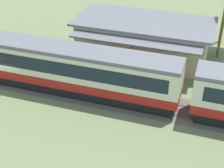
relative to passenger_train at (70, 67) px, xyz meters
name	(u,v)px	position (x,y,z in m)	size (l,w,h in m)	color
ground_plane	(12,83)	(-5.60, -0.66, -2.31)	(600.00, 600.00, 0.00)	#707F51
passenger_train	(70,67)	(0.00, 0.00, 0.00)	(59.85, 2.86, 4.16)	#AD1E19
railway_track	(0,77)	(-7.35, 0.00, -2.30)	(117.45, 3.60, 0.04)	#665B51
station_building	(143,39)	(4.36, 8.11, -0.30)	(13.56, 7.79, 3.96)	beige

